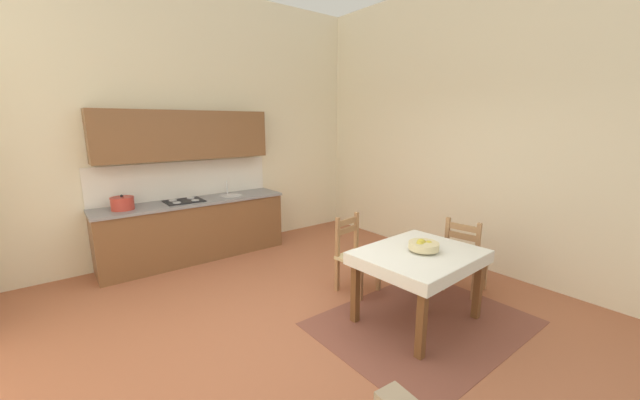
{
  "coord_description": "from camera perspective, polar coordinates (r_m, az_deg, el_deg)",
  "views": [
    {
      "loc": [
        -1.93,
        -2.68,
        2.02
      ],
      "look_at": [
        0.47,
        0.39,
        1.18
      ],
      "focal_mm": 20.02,
      "sensor_mm": 36.0,
      "label": 1
    }
  ],
  "objects": [
    {
      "name": "ground_plane",
      "position": [
        3.9,
        -2.04,
        -19.9
      ],
      "size": [
        6.25,
        6.33,
        0.1
      ],
      "primitive_type": "cube",
      "color": "#A86042"
    },
    {
      "name": "wall_back",
      "position": [
        5.93,
        -19.36,
        11.2
      ],
      "size": [
        6.25,
        0.12,
        3.97
      ],
      "primitive_type": "cube",
      "color": "beige",
      "rests_on": "ground_plane"
    },
    {
      "name": "wall_right",
      "position": [
        5.51,
        23.35,
        10.88
      ],
      "size": [
        0.12,
        6.33,
        3.97
      ],
      "primitive_type": "cube",
      "color": "beige",
      "rests_on": "ground_plane"
    },
    {
      "name": "area_rug",
      "position": [
        4.03,
        16.19,
        -18.34
      ],
      "size": [
        2.1,
        1.6,
        0.01
      ],
      "primitive_type": "cube",
      "color": "brown",
      "rests_on": "ground_plane"
    },
    {
      "name": "kitchen_cabinetry",
      "position": [
        5.66,
        -19.75,
        -0.42
      ],
      "size": [
        2.69,
        0.63,
        2.2
      ],
      "color": "brown",
      "rests_on": "ground_plane"
    },
    {
      "name": "dining_table",
      "position": [
        3.82,
        15.51,
        -9.84
      ],
      "size": [
        1.25,
        1.03,
        0.75
      ],
      "color": "brown",
      "rests_on": "ground_plane"
    },
    {
      "name": "dining_chair_kitchen_side",
      "position": [
        4.41,
        5.72,
        -8.84
      ],
      "size": [
        0.47,
        0.47,
        0.93
      ],
      "color": "#D1BC89",
      "rests_on": "ground_plane"
    },
    {
      "name": "dining_chair_window_side",
      "position": [
        4.68,
        22.15,
        -8.46
      ],
      "size": [
        0.48,
        0.48,
        0.93
      ],
      "color": "#D1BC89",
      "rests_on": "ground_plane"
    },
    {
      "name": "fruit_bowl",
      "position": [
        3.76,
        16.2,
        -7.04
      ],
      "size": [
        0.3,
        0.3,
        0.12
      ],
      "color": "beige",
      "rests_on": "dining_table"
    }
  ]
}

